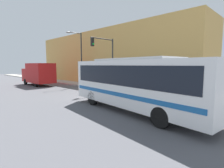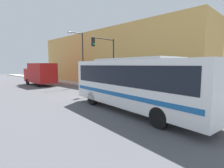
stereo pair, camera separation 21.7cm
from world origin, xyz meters
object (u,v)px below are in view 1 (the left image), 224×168
Objects in this scene: parking_meter at (127,83)px; street_lamp at (80,54)px; city_bus at (134,81)px; pedestrian_near_corner at (104,80)px; fire_hydrant at (171,93)px; delivery_truck at (38,73)px; traffic_light_pole at (106,55)px.

street_lamp is (-0.06, 8.77, 3.42)m from parking_meter.
city_bus reaches higher than pedestrian_near_corner.
city_bus is at bearing -176.43° from fire_hydrant.
pedestrian_near_corner is at bearing -76.17° from street_lamp.
traffic_light_pole is at bearing -73.74° from delivery_truck.
pedestrian_near_corner is (0.92, 9.92, 0.50)m from fire_hydrant.
street_lamp is (0.85, 6.41, 0.36)m from traffic_light_pole.
traffic_light_pole is 0.80× the size of street_lamp.
parking_meter reaches higher than fire_hydrant.
city_bus is at bearing -136.57° from parking_meter.
delivery_truck is 9.25× the size of fire_hydrant.
city_bus is 18.93m from delivery_truck.
fire_hydrant is 0.10× the size of street_lamp.
delivery_truck reaches higher than pedestrian_near_corner.
city_bus is 1.46× the size of street_lamp.
street_lamp is at bearing 75.23° from city_bus.
traffic_light_pole is 3.97m from parking_meter.
city_bus is at bearing -121.90° from traffic_light_pole.
city_bus is 9.48m from traffic_light_pole.
pedestrian_near_corner reaches higher than parking_meter.
street_lamp is 5.36m from pedestrian_near_corner.
fire_hydrant is (4.13, -18.49, -1.23)m from delivery_truck.
pedestrian_near_corner is at bearing 79.19° from parking_meter.
city_bus reaches higher than parking_meter.
delivery_truck reaches higher than parking_meter.
traffic_light_pole is 3.48× the size of pedestrian_near_corner.
delivery_truck is at bearing 102.58° from fire_hydrant.
parking_meter is at bearing 90.00° from fire_hydrant.
fire_hydrant is (5.79, 0.36, -1.45)m from city_bus.
city_bus is 15.13× the size of fire_hydrant.
delivery_truck is 11.72m from traffic_light_pole.
parking_meter is at bearing -72.85° from delivery_truck.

